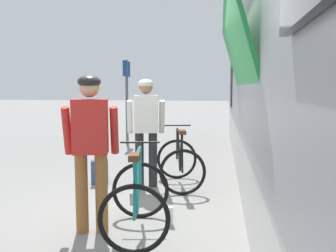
{
  "coord_description": "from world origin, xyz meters",
  "views": [
    {
      "loc": [
        1.03,
        -4.35,
        1.63
      ],
      "look_at": [
        0.25,
        1.09,
        1.05
      ],
      "focal_mm": 39.39,
      "sensor_mm": 36.0,
      "label": 1
    }
  ],
  "objects_px": {
    "platform_sign_post": "(127,87)",
    "bicycle_near_black": "(180,162)",
    "backpack_on_platform": "(100,172)",
    "bicycle_far_teal": "(138,199)",
    "water_bottle_near_the_bikes": "(170,216)",
    "cyclist_near_in_white": "(146,123)",
    "cyclist_far_in_red": "(91,140)"
  },
  "relations": [
    {
      "from": "cyclist_far_in_red",
      "to": "water_bottle_near_the_bikes",
      "type": "xyz_separation_m",
      "value": [
        0.85,
        0.32,
        -0.95
      ]
    },
    {
      "from": "backpack_on_platform",
      "to": "platform_sign_post",
      "type": "distance_m",
      "value": 4.69
    },
    {
      "from": "bicycle_far_teal",
      "to": "backpack_on_platform",
      "type": "xyz_separation_m",
      "value": [
        -1.12,
        2.03,
        -0.2
      ]
    },
    {
      "from": "cyclist_near_in_white",
      "to": "bicycle_near_black",
      "type": "bearing_deg",
      "value": 8.43
    },
    {
      "from": "bicycle_near_black",
      "to": "backpack_on_platform",
      "type": "relative_size",
      "value": 2.98
    },
    {
      "from": "bicycle_far_teal",
      "to": "platform_sign_post",
      "type": "xyz_separation_m",
      "value": [
        -1.78,
        6.46,
        1.22
      ]
    },
    {
      "from": "cyclist_far_in_red",
      "to": "backpack_on_platform",
      "type": "bearing_deg",
      "value": 106.31
    },
    {
      "from": "cyclist_near_in_white",
      "to": "water_bottle_near_the_bikes",
      "type": "relative_size",
      "value": 8.12
    },
    {
      "from": "bicycle_far_teal",
      "to": "water_bottle_near_the_bikes",
      "type": "distance_m",
      "value": 0.55
    },
    {
      "from": "bicycle_far_teal",
      "to": "platform_sign_post",
      "type": "bearing_deg",
      "value": 105.37
    },
    {
      "from": "cyclist_near_in_white",
      "to": "cyclist_far_in_red",
      "type": "bearing_deg",
      "value": -96.63
    },
    {
      "from": "bicycle_far_teal",
      "to": "cyclist_near_in_white",
      "type": "bearing_deg",
      "value": 98.75
    },
    {
      "from": "cyclist_near_in_white",
      "to": "platform_sign_post",
      "type": "height_order",
      "value": "platform_sign_post"
    },
    {
      "from": "cyclist_far_in_red",
      "to": "bicycle_near_black",
      "type": "bearing_deg",
      "value": 69.31
    },
    {
      "from": "bicycle_far_teal",
      "to": "cyclist_far_in_red",
      "type": "bearing_deg",
      "value": 179.01
    },
    {
      "from": "platform_sign_post",
      "to": "bicycle_far_teal",
      "type": "bearing_deg",
      "value": -74.63
    },
    {
      "from": "cyclist_near_in_white",
      "to": "cyclist_far_in_red",
      "type": "relative_size",
      "value": 1.0
    },
    {
      "from": "bicycle_near_black",
      "to": "water_bottle_near_the_bikes",
      "type": "bearing_deg",
      "value": -87.3
    },
    {
      "from": "water_bottle_near_the_bikes",
      "to": "platform_sign_post",
      "type": "distance_m",
      "value": 6.65
    },
    {
      "from": "cyclist_near_in_white",
      "to": "bicycle_far_teal",
      "type": "xyz_separation_m",
      "value": [
        0.3,
        -1.96,
        -0.65
      ]
    },
    {
      "from": "cyclist_far_in_red",
      "to": "bicycle_near_black",
      "type": "relative_size",
      "value": 1.48
    },
    {
      "from": "platform_sign_post",
      "to": "bicycle_near_black",
      "type": "bearing_deg",
      "value": -65.46
    },
    {
      "from": "bicycle_far_teal",
      "to": "water_bottle_near_the_bikes",
      "type": "height_order",
      "value": "bicycle_far_teal"
    },
    {
      "from": "backpack_on_platform",
      "to": "bicycle_near_black",
      "type": "bearing_deg",
      "value": -15.71
    },
    {
      "from": "cyclist_far_in_red",
      "to": "bicycle_near_black",
      "type": "distance_m",
      "value": 2.27
    },
    {
      "from": "cyclist_far_in_red",
      "to": "bicycle_far_teal",
      "type": "xyz_separation_m",
      "value": [
        0.53,
        -0.01,
        -0.65
      ]
    },
    {
      "from": "backpack_on_platform",
      "to": "platform_sign_post",
      "type": "bearing_deg",
      "value": 82.16
    },
    {
      "from": "bicycle_near_black",
      "to": "backpack_on_platform",
      "type": "height_order",
      "value": "bicycle_near_black"
    },
    {
      "from": "backpack_on_platform",
      "to": "cyclist_near_in_white",
      "type": "bearing_deg",
      "value": -20.97
    },
    {
      "from": "backpack_on_platform",
      "to": "water_bottle_near_the_bikes",
      "type": "xyz_separation_m",
      "value": [
        1.44,
        -1.7,
        -0.09
      ]
    },
    {
      "from": "bicycle_near_black",
      "to": "bicycle_far_teal",
      "type": "distance_m",
      "value": 2.06
    },
    {
      "from": "bicycle_far_teal",
      "to": "platform_sign_post",
      "type": "distance_m",
      "value": 6.81
    }
  ]
}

